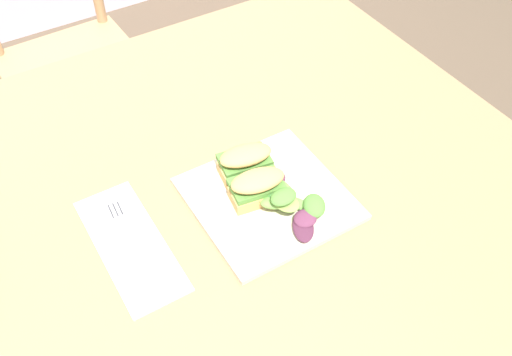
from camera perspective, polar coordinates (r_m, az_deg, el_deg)
The scene contains 8 objects.
dining_table at distance 1.10m, azimuth -5.42°, elevation -6.08°, with size 1.25×1.03×0.74m.
chair_wooden_far at distance 1.90m, azimuth -17.79°, elevation 11.00°, with size 0.41×0.41×0.87m.
plate_lunch at distance 1.00m, azimuth 1.19°, elevation -2.02°, with size 0.25×0.25×0.01m, color beige.
sandwich_half_front at distance 0.97m, azimuth 0.14°, elevation -0.81°, with size 0.10×0.07×0.06m.
sandwich_half_back at distance 1.01m, azimuth -1.02°, elevation 1.65°, with size 0.10×0.07×0.06m.
salad_mixed_greens at distance 0.97m, azimuth 3.34°, elevation -2.22°, with size 0.11×0.16×0.04m.
napkin_folded at distance 0.96m, azimuth -12.14°, elevation -6.37°, with size 0.10×0.26×0.00m, color silver.
fork_on_napkin at distance 0.97m, azimuth -12.49°, elevation -5.50°, with size 0.03×0.19×0.00m.
Camera 1 is at (-0.14, -0.64, 1.50)m, focal length 41.05 mm.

